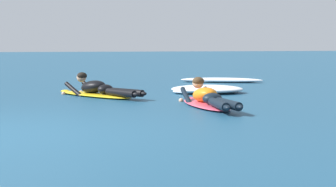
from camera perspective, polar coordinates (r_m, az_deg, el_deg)
name	(u,v)px	position (r m, az deg, el deg)	size (l,w,h in m)	color
ground_plane	(12,80)	(16.70, -16.47, 1.38)	(120.00, 120.00, 0.00)	navy
surfer_near	(207,99)	(9.23, 4.26, -0.58)	(0.62, 2.47, 0.55)	#E54C66
surfer_far	(98,90)	(11.09, -7.59, 0.37)	(1.68, 2.41, 0.54)	yellow
whitewater_front	(207,89)	(11.86, 4.25, 0.46)	(1.85, 1.54, 0.18)	white
whitewater_back	(222,80)	(15.18, 5.81, 1.44)	(2.37, 1.45, 0.14)	white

